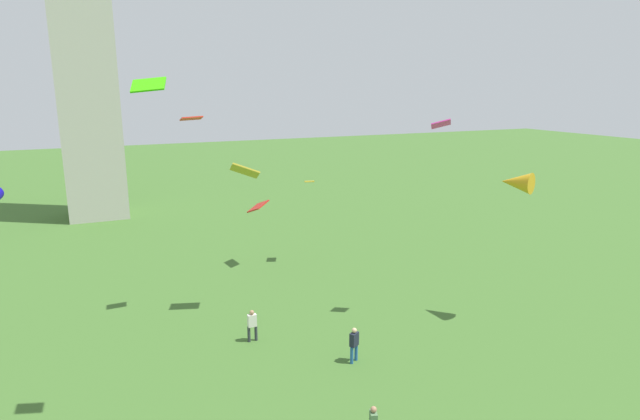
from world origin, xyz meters
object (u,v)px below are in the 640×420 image
(person_0, at_px, (354,343))
(person_2, at_px, (252,324))
(kite_flying_3, at_px, (516,182))
(kite_flying_4, at_px, (441,124))
(kite_flying_0, at_px, (245,171))
(kite_flying_1, at_px, (309,181))
(kite_flying_2, at_px, (191,118))
(kite_flying_5, at_px, (148,85))
(kite_flying_6, at_px, (258,206))

(person_0, relative_size, person_2, 1.03)
(kite_flying_3, bearing_deg, person_2, -38.29)
(person_2, relative_size, kite_flying_4, 1.38)
(person_2, relative_size, kite_flying_0, 1.11)
(kite_flying_1, height_order, kite_flying_3, kite_flying_3)
(person_2, height_order, kite_flying_2, kite_flying_2)
(kite_flying_0, distance_m, kite_flying_5, 11.68)
(person_0, xyz_separation_m, kite_flying_4, (6.46, 2.73, 9.91))
(kite_flying_2, height_order, kite_flying_5, kite_flying_5)
(person_0, distance_m, kite_flying_1, 15.79)
(person_0, xyz_separation_m, kite_flying_2, (-5.39, 8.72, 10.17))
(person_0, xyz_separation_m, kite_flying_5, (-8.66, -1.29, 11.89))
(kite_flying_2, distance_m, kite_flying_3, 17.74)
(person_2, distance_m, kite_flying_5, 13.93)
(person_2, relative_size, kite_flying_5, 1.37)
(kite_flying_0, bearing_deg, kite_flying_2, 174.34)
(person_0, bearing_deg, kite_flying_2, -87.68)
(person_2, xyz_separation_m, kite_flying_0, (0.95, 3.71, 7.33))
(kite_flying_1, relative_size, kite_flying_5, 0.95)
(kite_flying_4, relative_size, kite_flying_5, 0.99)
(kite_flying_2, distance_m, kite_flying_4, 13.28)
(kite_flying_1, xyz_separation_m, kite_flying_5, (-12.57, -15.70, 6.75))
(kite_flying_1, xyz_separation_m, kite_flying_4, (2.55, -11.67, 4.78))
(kite_flying_4, bearing_deg, person_2, -154.91)
(kite_flying_2, relative_size, kite_flying_4, 0.92)
(kite_flying_4, bearing_deg, kite_flying_6, 148.54)
(kite_flying_0, height_order, kite_flying_1, kite_flying_0)
(kite_flying_6, bearing_deg, kite_flying_1, -118.74)
(kite_flying_1, relative_size, kite_flying_4, 0.95)
(kite_flying_4, bearing_deg, kite_flying_1, 134.61)
(kite_flying_3, xyz_separation_m, kite_flying_5, (-18.79, -2.09, 5.05))
(kite_flying_1, xyz_separation_m, kite_flying_2, (-9.30, -5.69, 5.04))
(person_0, distance_m, person_2, 5.52)
(person_2, distance_m, kite_flying_6, 12.46)
(kite_flying_0, relative_size, kite_flying_5, 1.23)
(person_2, bearing_deg, kite_flying_2, 109.05)
(kite_flying_5, bearing_deg, kite_flying_1, 71.02)
(person_0, height_order, kite_flying_4, kite_flying_4)
(kite_flying_1, distance_m, kite_flying_3, 15.05)
(kite_flying_5, bearing_deg, kite_flying_6, 81.44)
(kite_flying_1, xyz_separation_m, kite_flying_6, (-3.65, 0.89, -1.70))
(person_0, bearing_deg, person_2, -76.25)
(kite_flying_0, relative_size, kite_flying_4, 1.24)
(person_0, distance_m, kite_flying_0, 11.01)
(kite_flying_0, bearing_deg, person_0, -54.63)
(kite_flying_0, bearing_deg, person_2, -89.12)
(kite_flying_3, relative_size, kite_flying_6, 1.01)
(kite_flying_0, relative_size, kite_flying_3, 0.78)
(kite_flying_6, bearing_deg, person_0, 164.02)
(person_2, xyz_separation_m, kite_flying_2, (-1.61, 4.69, 10.19))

